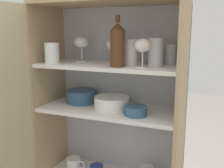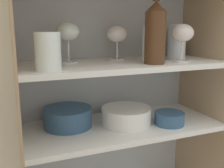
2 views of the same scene
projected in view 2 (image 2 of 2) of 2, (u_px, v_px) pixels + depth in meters
The scene contains 16 objects.
cupboard_back_panel at pixel (107, 126), 1.27m from camera, with size 0.84×0.02×1.33m, color #B2B7BC.
cupboard_side_left at pixel (20, 159), 0.96m from camera, with size 0.02×0.38×1.33m, color tan.
cupboard_side_right at pixel (200, 128), 1.26m from camera, with size 0.02×0.38×1.33m, color tan.
shelf_board_middle at pixel (122, 126), 1.09m from camera, with size 0.80×0.35×0.02m, color white.
shelf_board_upper at pixel (123, 64), 1.04m from camera, with size 0.80×0.35×0.02m, color white.
tumbler_glass_0 at pixel (177, 42), 1.13m from camera, with size 0.08×0.08×0.15m.
tumbler_glass_1 at pixel (48, 52), 0.81m from camera, with size 0.08×0.08×0.12m.
tumbler_glass_2 at pixel (175, 44), 1.25m from camera, with size 0.06×0.06×0.11m.
tumbler_glass_3 at pixel (152, 43), 1.06m from camera, with size 0.08×0.08×0.14m.
wine_glass_0 at pixel (68, 33), 0.99m from camera, with size 0.09×0.09×0.15m.
wine_glass_1 at pixel (116, 35), 1.07m from camera, with size 0.08×0.08×0.14m.
wine_glass_2 at pixel (182, 34), 1.02m from camera, with size 0.09×0.09×0.15m.
wine_bottle at pixel (155, 33), 0.96m from camera, with size 0.08×0.08×0.26m.
plate_stack_white at pixel (126, 116), 1.09m from camera, with size 0.21×0.21×0.07m.
mixing_bowl_large at pixel (68, 117), 1.06m from camera, with size 0.19×0.19×0.08m.
serving_bowl_small at pixel (169, 118), 1.09m from camera, with size 0.12×0.12×0.05m.
Camera 2 is at (-0.42, -0.77, 1.13)m, focal length 42.00 mm.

